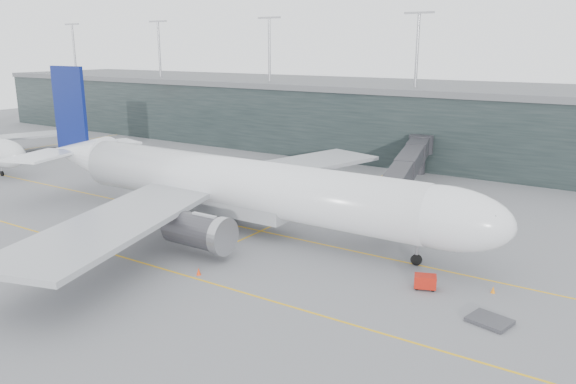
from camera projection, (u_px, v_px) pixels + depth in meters
The scene contains 17 objects.
ground at pixel (249, 217), 77.93m from camera, with size 320.00×320.00×0.00m, color slate.
taxiline_a at pixel (230, 224), 74.69m from camera, with size 160.00×0.25×0.02m, color gold.
taxiline_b at pixel (139, 262), 61.75m from camera, with size 160.00×0.25×0.02m, color gold.
taxiline_lead_main at pixel (347, 192), 91.45m from camera, with size 0.25×60.00×0.02m, color gold.
taxiline_lead_adj at pixel (49, 146), 133.94m from camera, with size 0.25×60.00×0.02m, color gold.
terminal at pixel (408, 119), 122.93m from camera, with size 240.00×36.00×29.00m.
main_aircraft at pixel (235, 185), 72.36m from camera, with size 71.40×67.34×20.08m.
jet_bridge at pixel (421, 161), 88.47m from camera, with size 15.12×46.63×7.21m.
gse_cart at pixel (425, 281), 54.66m from camera, with size 2.43×1.99×1.43m.
baggage_dolly at pixel (490, 321), 48.11m from camera, with size 3.38×2.70×0.34m, color #35353A.
uld_a at pixel (267, 190), 88.72m from camera, with size 2.16×1.73×1.95m.
uld_b at pixel (276, 189), 88.96m from camera, with size 2.47×2.14×1.96m.
uld_c at pixel (281, 194), 86.60m from camera, with size 2.31×2.12×1.70m.
cone_nose at pixel (493, 290), 53.88m from camera, with size 0.43×0.43×0.68m, color orange.
cone_wing_stbd at pixel (199, 271), 58.11m from camera, with size 0.49×0.49×0.78m, color #F53C0D.
cone_wing_port at pixel (342, 202), 84.01m from camera, with size 0.48×0.48×0.76m, color #D2670B.
cone_tail at pixel (139, 229), 71.72m from camera, with size 0.47×0.47×0.75m, color #DD420C.
Camera 1 is at (45.50, -59.30, 23.01)m, focal length 35.00 mm.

